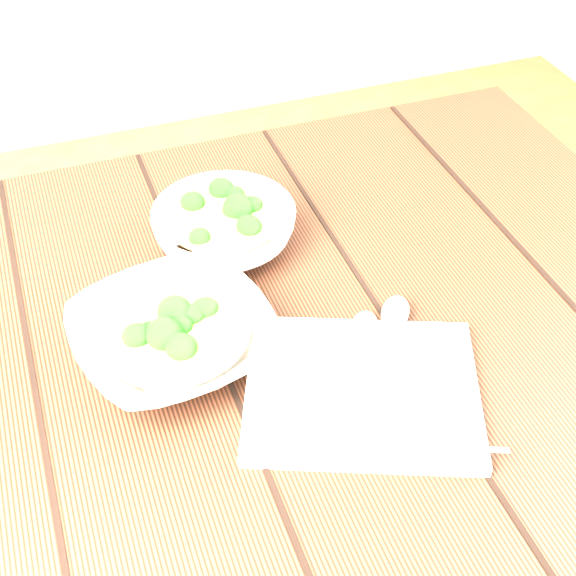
% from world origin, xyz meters
% --- Properties ---
extents(table, '(1.20, 0.80, 0.75)m').
position_xyz_m(table, '(0.00, 0.00, 0.63)').
color(table, '#381A10').
rests_on(table, ground).
extents(soup_bowl_front, '(0.25, 0.25, 0.06)m').
position_xyz_m(soup_bowl_front, '(-0.07, -0.02, 0.78)').
color(soup_bowl_front, silver).
rests_on(soup_bowl_front, table).
extents(soup_bowl_back, '(0.21, 0.21, 0.07)m').
position_xyz_m(soup_bowl_back, '(0.04, 0.14, 0.78)').
color(soup_bowl_back, silver).
rests_on(soup_bowl_back, table).
extents(trivet, '(0.10, 0.10, 0.02)m').
position_xyz_m(trivet, '(-0.00, 0.10, 0.76)').
color(trivet, black).
rests_on(trivet, table).
extents(napkin, '(0.30, 0.28, 0.01)m').
position_xyz_m(napkin, '(0.11, -0.15, 0.76)').
color(napkin, beige).
rests_on(napkin, table).
extents(spoon_left, '(0.12, 0.18, 0.01)m').
position_xyz_m(spoon_left, '(0.12, -0.10, 0.77)').
color(spoon_left, '#A9A595').
rests_on(spoon_left, napkin).
extents(spoon_right, '(0.13, 0.18, 0.01)m').
position_xyz_m(spoon_right, '(0.16, -0.09, 0.77)').
color(spoon_right, '#A9A595').
rests_on(spoon_right, napkin).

